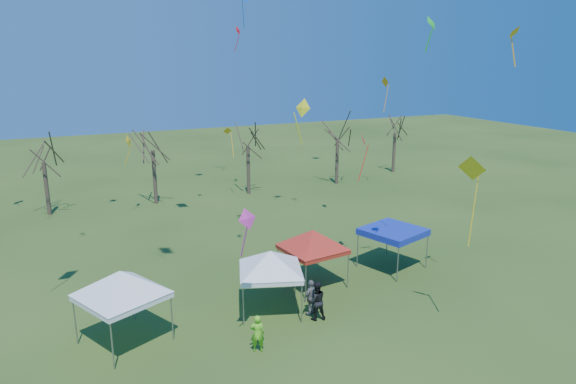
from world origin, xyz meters
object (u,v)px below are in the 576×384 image
(tree_1, at_px, (41,143))
(person_grey, at_px, (311,297))
(person_green, at_px, (257,333))
(tree_2, at_px, (151,131))
(tent_white_mid, at_px, (270,255))
(tent_white_west, at_px, (120,276))
(tree_5, at_px, (396,120))
(tent_red, at_px, (313,234))
(tree_4, at_px, (338,123))
(tree_3, at_px, (247,128))
(tent_blue, at_px, (393,232))
(person_dark, at_px, (316,301))

(tree_1, height_order, person_grey, tree_1)
(tree_1, distance_m, person_green, 27.07)
(tree_2, relative_size, person_grey, 4.55)
(tree_1, relative_size, person_grey, 4.20)
(tent_white_mid, bearing_deg, tent_white_west, 179.85)
(person_green, bearing_deg, tent_white_west, -10.25)
(tree_5, xyz_separation_m, tent_red, (-21.47, -21.94, -2.75))
(tree_4, bearing_deg, person_green, -126.44)
(tree_3, bearing_deg, tree_5, 6.52)
(tree_3, height_order, tree_5, tree_3)
(tree_5, distance_m, tent_blue, 27.32)
(tree_3, height_order, person_grey, tree_3)
(tent_white_west, distance_m, tent_blue, 15.78)
(tent_blue, height_order, person_grey, tent_blue)
(tree_1, bearing_deg, tent_red, -57.62)
(tent_white_west, distance_m, tent_red, 10.38)
(tent_white_mid, height_order, person_grey, tent_white_mid)
(tree_5, distance_m, tent_white_west, 39.68)
(tent_white_mid, height_order, tent_blue, tent_white_mid)
(tent_white_mid, bearing_deg, tent_blue, 12.54)
(tree_3, distance_m, person_grey, 24.09)
(tree_1, relative_size, person_dark, 3.90)
(tree_2, xyz_separation_m, tent_blue, (10.02, -20.13, -4.05))
(tree_4, bearing_deg, tree_2, 178.78)
(tree_1, distance_m, tent_red, 24.47)
(tent_blue, relative_size, person_dark, 2.01)
(tree_5, relative_size, person_dark, 3.86)
(tree_5, height_order, tent_blue, tree_5)
(tree_5, relative_size, tent_white_west, 1.79)
(tree_4, relative_size, tent_blue, 2.02)
(tent_red, height_order, person_green, tent_red)
(tent_white_mid, relative_size, person_grey, 2.18)
(tree_2, height_order, tent_blue, tree_2)
(tree_3, relative_size, tent_white_mid, 2.02)
(tent_red, bearing_deg, person_dark, -114.85)
(tent_white_mid, relative_size, person_dark, 2.02)
(tree_1, distance_m, person_dark, 27.04)
(tent_white_mid, bearing_deg, person_green, -122.01)
(tree_1, xyz_separation_m, person_green, (7.82, -25.44, -4.96))
(tent_white_west, relative_size, person_green, 2.49)
(tree_2, xyz_separation_m, tree_5, (26.09, 1.69, -0.56))
(tree_2, distance_m, tent_white_mid, 22.36)
(tent_white_mid, bearing_deg, person_dark, -46.25)
(tree_2, distance_m, person_green, 25.76)
(tree_2, relative_size, tent_white_mid, 2.09)
(tent_red, bearing_deg, tree_2, 102.84)
(tree_4, relative_size, tree_5, 1.06)
(tree_2, height_order, person_green, tree_2)
(tree_4, bearing_deg, person_dark, -122.20)
(tree_1, bearing_deg, tree_4, -1.42)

